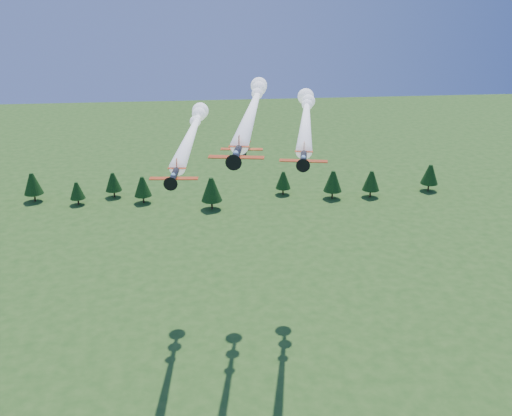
{
  "coord_description": "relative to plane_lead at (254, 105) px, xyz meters",
  "views": [
    {
      "loc": [
        -5.76,
        -81.01,
        72.41
      ],
      "look_at": [
        2.99,
        0.0,
        40.25
      ],
      "focal_mm": 40.0,
      "sensor_mm": 36.0,
      "label": 1
    }
  ],
  "objects": [
    {
      "name": "plane_left",
      "position": [
        -11.6,
        4.46,
        -5.57
      ],
      "size": [
        10.39,
        51.98,
        3.7
      ],
      "rotation": [
        0.0,
        0.0,
        -0.1
      ],
      "color": "black",
      "rests_on": "ground"
    },
    {
      "name": "plane_right",
      "position": [
        10.73,
        3.23,
        -2.77
      ],
      "size": [
        15.48,
        54.13,
        3.7
      ],
      "rotation": [
        0.0,
        0.0,
        -0.2
      ],
      "color": "black",
      "rests_on": "ground"
    },
    {
      "name": "treeline",
      "position": [
        -7.14,
        85.31,
        -44.88
      ],
      "size": [
        173.66,
        22.12,
        11.22
      ],
      "color": "#382314",
      "rests_on": "ground"
    },
    {
      "name": "plane_lead",
      "position": [
        0.0,
        0.0,
        0.0
      ],
      "size": [
        15.24,
        60.26,
        3.7
      ],
      "rotation": [
        0.0,
        0.0,
        -0.17
      ],
      "color": "black",
      "rests_on": "ground"
    },
    {
      "name": "plane_slot",
      "position": [
        -3.94,
        -19.34,
        -2.78
      ],
      "size": [
        6.76,
        7.36,
        2.36
      ],
      "rotation": [
        0.0,
        0.0,
        -0.14
      ],
      "color": "black",
      "rests_on": "ground"
    }
  ]
}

